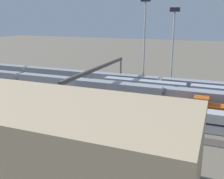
{
  "coord_description": "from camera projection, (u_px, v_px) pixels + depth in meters",
  "views": [
    {
      "loc": [
        -23.46,
        59.98,
        20.88
      ],
      "look_at": [
        1.86,
        -2.42,
        2.5
      ],
      "focal_mm": 42.52,
      "sensor_mm": 36.0,
      "label": 1
    }
  ],
  "objects": [
    {
      "name": "light_mast_0",
      "position": [
        145.0,
        31.0,
        77.99
      ],
      "size": [
        2.8,
        0.7,
        26.41
      ],
      "color": "#9EA0A5",
      "rests_on": "ground_plane"
    },
    {
      "name": "signal_gantry",
      "position": [
        98.0,
        71.0,
        67.36
      ],
      "size": [
        0.7,
        35.0,
        8.8
      ],
      "color": "#4C4742",
      "rests_on": "ground_plane"
    },
    {
      "name": "maintenance_shed",
      "position": [
        24.0,
        136.0,
        35.68
      ],
      "size": [
        45.2,
        15.9,
        10.79
      ],
      "primitive_type": "cube",
      "color": "tan",
      "rests_on": "ground_plane"
    },
    {
      "name": "train_on_track_5",
      "position": [
        116.0,
        109.0,
        56.67
      ],
      "size": [
        119.8,
        3.06,
        3.8
      ],
      "color": "silver",
      "rests_on": "ground_plane"
    },
    {
      "name": "train_on_track_2",
      "position": [
        129.0,
        90.0,
        70.84
      ],
      "size": [
        119.8,
        3.06,
        3.8
      ],
      "color": "#A8AAB2",
      "rests_on": "ground_plane"
    },
    {
      "name": "track_bed_2",
      "position": [
        122.0,
        97.0,
        72.08
      ],
      "size": [
        140.0,
        2.8,
        0.12
      ],
      "primitive_type": "cube",
      "color": "#4C443D",
      "rests_on": "ground_plane"
    },
    {
      "name": "ground_plane",
      "position": [
        115.0,
        102.0,
        67.62
      ],
      "size": [
        400.0,
        400.0,
        0.0
      ],
      "primitive_type": "plane",
      "color": "#756B5B"
    },
    {
      "name": "track_bed_6",
      "position": [
        88.0,
        123.0,
        54.2
      ],
      "size": [
        140.0,
        2.8,
        0.12
      ],
      "primitive_type": "cube",
      "color": "#4C443D",
      "rests_on": "ground_plane"
    },
    {
      "name": "track_bed_4",
      "position": [
        108.0,
        108.0,
        63.14
      ],
      "size": [
        140.0,
        2.8,
        0.12
      ],
      "primitive_type": "cube",
      "color": "#4C443D",
      "rests_on": "ground_plane"
    },
    {
      "name": "track_bed_1",
      "position": [
        128.0,
        92.0,
        76.55
      ],
      "size": [
        140.0,
        2.8,
        0.12
      ],
      "primitive_type": "cube",
      "color": "#3D3833",
      "rests_on": "ground_plane"
    },
    {
      "name": "track_bed_0",
      "position": [
        133.0,
        88.0,
        81.02
      ],
      "size": [
        140.0,
        2.8,
        0.12
      ],
      "primitive_type": "cube",
      "color": "#3D3833",
      "rests_on": "ground_plane"
    },
    {
      "name": "track_bed_5",
      "position": [
        99.0,
        115.0,
        58.67
      ],
      "size": [
        140.0,
        2.8,
        0.12
      ],
      "primitive_type": "cube",
      "color": "#3D3833",
      "rests_on": "ground_plane"
    },
    {
      "name": "train_on_track_4",
      "position": [
        214.0,
        112.0,
        54.0
      ],
      "size": [
        10.0,
        3.0,
        5.0
      ],
      "color": "#D85914",
      "rests_on": "ground_plane"
    },
    {
      "name": "light_mast_2",
      "position": [
        173.0,
        37.0,
        76.36
      ],
      "size": [
        2.8,
        0.7,
        23.58
      ],
      "color": "#9EA0A5",
      "rests_on": "ground_plane"
    },
    {
      "name": "track_bed_3",
      "position": [
        115.0,
        102.0,
        67.61
      ],
      "size": [
        140.0,
        2.8,
        0.12
      ],
      "primitive_type": "cube",
      "color": "#4C443D",
      "rests_on": "ground_plane"
    },
    {
      "name": "train_on_track_3",
      "position": [
        220.0,
        104.0,
        58.0
      ],
      "size": [
        71.4,
        3.06,
        5.0
      ],
      "color": "#A8AAB2",
      "rests_on": "ground_plane"
    },
    {
      "name": "train_on_track_0",
      "position": [
        121.0,
        80.0,
        81.89
      ],
      "size": [
        119.8,
        3.06,
        3.8
      ],
      "color": "#A8AAB2",
      "rests_on": "ground_plane"
    }
  ]
}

